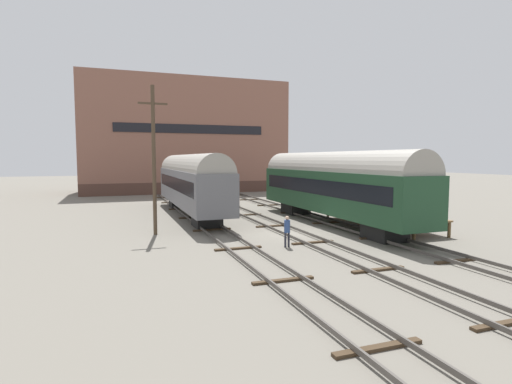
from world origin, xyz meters
TOP-DOWN VIEW (x-y plane):
  - ground_plane at (0.00, 0.00)m, footprint 200.00×200.00m
  - track_left at (-4.49, 0.00)m, footprint 2.60×60.00m
  - track_middle at (0.00, 0.00)m, footprint 2.60×60.00m
  - track_right at (4.49, 0.00)m, footprint 2.60×60.00m
  - train_car_green at (4.49, 2.59)m, footprint 3.01×18.94m
  - train_car_grey at (-4.49, 10.69)m, footprint 2.85×18.98m
  - station_platform at (7.30, 0.60)m, footprint 2.98×10.31m
  - bench at (6.87, 1.05)m, footprint 1.40×0.40m
  - person_worker at (-1.82, -3.45)m, footprint 0.32×0.32m
  - utility_pole at (-8.24, 2.79)m, footprint 1.80×0.24m
  - warehouse_building at (-0.36, 37.70)m, footprint 29.11×12.01m

SIDE VIEW (x-z plane):
  - ground_plane at x=0.00m, z-range 0.00..0.00m
  - track_left at x=-4.49m, z-range 0.01..0.27m
  - track_middle at x=0.00m, z-range 0.01..0.27m
  - track_right at x=4.49m, z-range 0.01..0.27m
  - station_platform at x=7.30m, z-range 0.45..1.53m
  - person_worker at x=-1.82m, z-range 0.18..1.91m
  - bench at x=6.87m, z-range 1.11..2.02m
  - train_car_grey at x=-4.49m, z-range 0.39..5.61m
  - train_car_green at x=4.49m, z-range 0.38..5.74m
  - utility_pole at x=-8.24m, z-range 0.16..9.58m
  - warehouse_building at x=-0.36m, z-range 0.00..16.20m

